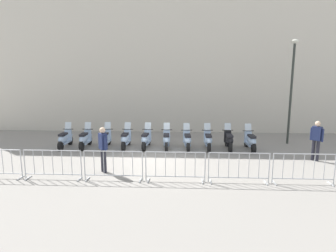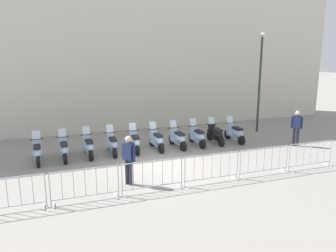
{
  "view_description": "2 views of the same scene",
  "coord_description": "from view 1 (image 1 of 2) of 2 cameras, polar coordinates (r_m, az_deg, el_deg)",
  "views": [
    {
      "loc": [
        -1.07,
        -11.69,
        3.58
      ],
      "look_at": [
        0.91,
        1.39,
        1.24
      ],
      "focal_mm": 29.74,
      "sensor_mm": 36.0,
      "label": 1
    },
    {
      "loc": [
        -6.51,
        -11.2,
        4.54
      ],
      "look_at": [
        1.52,
        1.81,
        1.06
      ],
      "focal_mm": 35.64,
      "sensor_mm": 36.0,
      "label": 2
    }
  ],
  "objects": [
    {
      "name": "building_facade",
      "position": [
        19.28,
        -0.94,
        15.36
      ],
      "size": [
        27.91,
        8.0,
        10.73
      ],
      "primitive_type": "cube",
      "rotation": [
        0.0,
        0.0,
        -0.2
      ],
      "color": "beige",
      "rests_on": "ground"
    },
    {
      "name": "motorcycle_3",
      "position": [
        14.26,
        -8.67,
        -2.72
      ],
      "size": [
        0.69,
        1.71,
        1.24
      ],
      "color": "black",
      "rests_on": "ground"
    },
    {
      "name": "motorcycle_7",
      "position": [
        13.98,
        8.21,
        -2.97
      ],
      "size": [
        0.68,
        1.71,
        1.24
      ],
      "color": "black",
      "rests_on": "ground"
    },
    {
      "name": "ground_plane",
      "position": [
        12.27,
        -3.27,
        -6.93
      ],
      "size": [
        120.0,
        120.0,
        0.0
      ],
      "primitive_type": "plane",
      "color": "gray"
    },
    {
      "name": "motorcycle_0",
      "position": [
        15.08,
        -20.43,
        -2.55
      ],
      "size": [
        0.65,
        1.72,
        1.24
      ],
      "color": "black",
      "rests_on": "ground"
    },
    {
      "name": "motorcycle_8",
      "position": [
        14.17,
        12.37,
        -2.93
      ],
      "size": [
        0.7,
        1.71,
        1.24
      ],
      "color": "black",
      "rests_on": "ground"
    },
    {
      "name": "street_lamp",
      "position": [
        16.11,
        24.04,
        8.3
      ],
      "size": [
        0.36,
        0.36,
        5.47
      ],
      "color": "#2D332D",
      "rests_on": "ground"
    },
    {
      "name": "motorcycle_6",
      "position": [
        13.89,
        3.97,
        -2.97
      ],
      "size": [
        0.61,
        1.72,
        1.24
      ],
      "color": "black",
      "rests_on": "ground"
    },
    {
      "name": "motorcycle_1",
      "position": [
        14.74,
        -16.66,
        -2.62
      ],
      "size": [
        0.66,
        1.72,
        1.24
      ],
      "color": "black",
      "rests_on": "ground"
    },
    {
      "name": "barrier_segment_1",
      "position": [
        10.67,
        -22.54,
        -7.38
      ],
      "size": [
        2.03,
        0.82,
        1.07
      ],
      "color": "#B2B5B7",
      "rests_on": "ground"
    },
    {
      "name": "barrier_segment_2",
      "position": [
        9.95,
        -11.14,
        -8.03
      ],
      "size": [
        2.03,
        0.82,
        1.07
      ],
      "color": "#B2B5B7",
      "rests_on": "ground"
    },
    {
      "name": "motorcycle_2",
      "position": [
        14.49,
        -12.69,
        -2.65
      ],
      "size": [
        0.65,
        1.72,
        1.24
      ],
      "color": "black",
      "rests_on": "ground"
    },
    {
      "name": "motorcycle_9",
      "position": [
        14.29,
        16.56,
        -3.01
      ],
      "size": [
        0.64,
        1.72,
        1.24
      ],
      "color": "black",
      "rests_on": "ground"
    },
    {
      "name": "officer_mid_plaza",
      "position": [
        13.49,
        28.15,
        -2.26
      ],
      "size": [
        0.38,
        0.48,
        1.73
      ],
      "color": "#23232D",
      "rests_on": "ground"
    },
    {
      "name": "motorcycle_4",
      "position": [
        14.1,
        -4.55,
        -2.79
      ],
      "size": [
        0.75,
        1.7,
        1.24
      ],
      "color": "black",
      "rests_on": "ground"
    },
    {
      "name": "barrier_segment_5",
      "position": [
        10.48,
        26.03,
        -7.94
      ],
      "size": [
        2.03,
        0.82,
        1.07
      ],
      "color": "#B2B5B7",
      "rests_on": "ground"
    },
    {
      "name": "officer_near_row_end",
      "position": [
        10.75,
        -13.16,
        -4.2
      ],
      "size": [
        0.36,
        0.5,
        1.73
      ],
      "color": "#23232D",
      "rests_on": "ground"
    },
    {
      "name": "barrier_segment_4",
      "position": [
        9.85,
        14.29,
        -8.35
      ],
      "size": [
        2.03,
        0.82,
        1.07
      ],
      "color": "#B2B5B7",
      "rests_on": "ground"
    },
    {
      "name": "motorcycle_5",
      "position": [
        13.97,
        -0.3,
        -2.88
      ],
      "size": [
        0.64,
        1.72,
        1.24
      ],
      "color": "black",
      "rests_on": "ground"
    },
    {
      "name": "barrier_segment_3",
      "position": [
        9.66,
        1.5,
        -8.39
      ],
      "size": [
        2.03,
        0.82,
        1.07
      ],
      "color": "#B2B5B7",
      "rests_on": "ground"
    }
  ]
}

